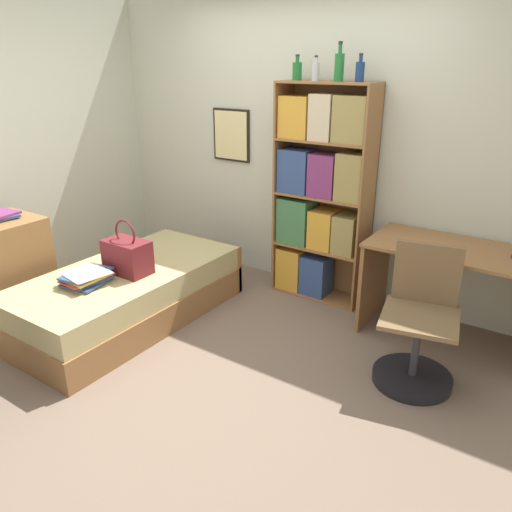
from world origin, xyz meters
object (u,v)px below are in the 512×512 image
Objects in this scene: bookcase at (320,193)px; bottle_green at (297,70)px; book_stack_on_bed at (86,278)px; bed at (130,294)px; handbag at (127,256)px; bottle_clear at (339,66)px; desk at (458,277)px; desk_chair at (417,341)px; dresser at (7,268)px; bottle_blue at (360,71)px; bottle_brown at (316,71)px.

bookcase is 9.40× the size of bottle_green.
bookcase is (1.07, 1.64, 0.45)m from book_stack_on_bed.
bed is 4.35× the size of handbag.
bookcase reaches higher than book_stack_on_bed.
bottle_clear reaches higher than desk.
bookcase is (1.05, 1.27, 0.73)m from bed.
bookcase is at bearing 145.74° from desk_chair.
dresser is 2.67m from bookcase.
book_stack_on_bed is 0.29× the size of desk.
bottle_brown is at bearing -178.64° from bottle_blue.
desk is (3.16, 1.62, 0.12)m from dresser.
desk_chair is (1.42, -0.81, -1.64)m from bottle_green.
bottle_clear is (1.11, 1.28, 1.38)m from handbag.
book_stack_on_bed is 1.31× the size of bottle_clear.
bottle_brown is (1.85, 1.76, 1.51)m from dresser.
desk_chair is (3.09, 0.98, -0.12)m from dresser.
handbag is 1.07m from dresser.
bottle_green is at bearing 178.07° from bottle_blue.
bed is at bearing -129.55° from bookcase.
bottle_clear reaches higher than desk_chair.
book_stack_on_bed is 2.74m from desk.
desk is at bearing -6.08° from bottle_brown.
bottle_brown is (0.90, 1.29, 1.34)m from handbag.
bed is at bearing -167.80° from desk_chair.
bottle_blue is at bearing 1.36° from bottle_brown.
bottle_green is (-0.26, 0.01, 0.98)m from bookcase.
bottle_blue reaches higher than bottle_green.
bottle_brown is (0.18, -0.03, -0.00)m from bottle_green.
bed is 5.04× the size of book_stack_on_bed.
desk_chair is (1.16, -0.79, -0.66)m from bookcase.
bed is 9.34× the size of bottle_blue.
bottle_blue is 1.69m from desk.
bottle_green reaches higher than bottle_brown.
bottle_clear is at bearing 53.19° from book_stack_on_bed.
bottle_brown reaches higher than handbag.
bottle_clear reaches higher than handbag.
bottle_green is 0.40m from bottle_clear.
bottle_blue reaches higher than bookcase.
desk is at bearing -6.38° from bottle_green.
dresser is at bearing -136.54° from bottle_brown.
dresser is (-0.88, -0.50, 0.19)m from bed.
bottle_brown is at bearing 147.90° from desk_chair.
bottle_brown is 0.37m from bottle_blue.
handbag is at bearing -131.10° from bottle_clear.
handbag is (0.07, -0.04, 0.36)m from bed.
bookcase is at bearing 179.13° from bottle_blue.
bottle_brown reaches higher than dresser.
dresser is 4.06× the size of bottle_blue.
bookcase is at bearing 56.77° from book_stack_on_bed.
bottle_clear is at bearing -170.76° from bottle_blue.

